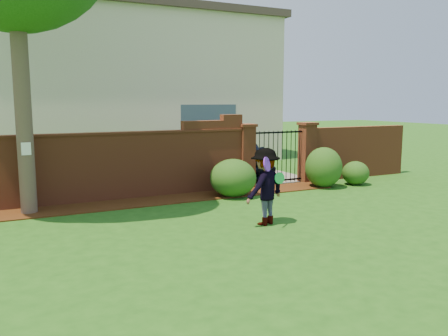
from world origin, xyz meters
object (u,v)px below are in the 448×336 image
frisbee_purple (267,164)px  car (238,154)px  man (266,187)px  frisbee_green (279,178)px

frisbee_purple → car: bearing=66.5°
man → frisbee_purple: bearing=39.8°
man → frisbee_green: 0.33m
man → frisbee_green: man is taller
car → frisbee_purple: frisbee_purple is taller
car → man: size_ratio=2.66×
frisbee_green → frisbee_purple: bearing=-153.6°
car → frisbee_green: car is taller
frisbee_purple → frisbee_green: bearing=26.4°
frisbee_green → car: bearing=69.3°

